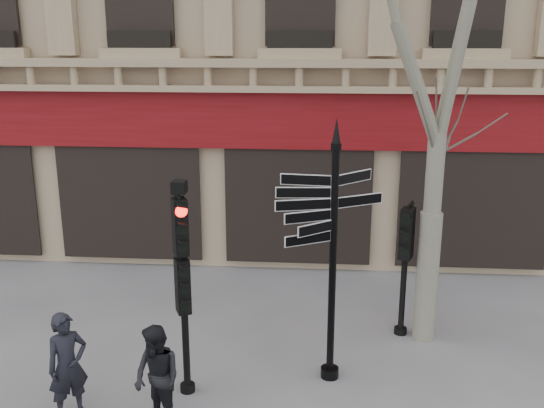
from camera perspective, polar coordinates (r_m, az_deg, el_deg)
The scene contains 6 objects.
ground at distance 10.23m, azimuth 1.30°, elevation -16.36°, with size 80.00×80.00×0.00m, color slate.
fingerpost at distance 9.24m, azimuth 5.88°, elevation -0.53°, with size 2.27×2.27×4.26m.
traffic_signal_main at distance 9.12m, azimuth -8.43°, elevation -5.54°, with size 0.45×0.40×3.41m.
traffic_signal_secondary at distance 11.24m, azimuth 12.46°, elevation -3.99°, with size 0.49×0.43×2.47m.
pedestrian_a at distance 9.51m, azimuth -18.68°, elevation -14.24°, with size 0.59×0.39×1.63m, color black.
pedestrian_b at distance 8.98m, azimuth -10.75°, elevation -15.81°, with size 0.75×0.59×1.55m, color black.
Camera 1 is at (0.46, -8.68, 5.40)m, focal length 40.00 mm.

